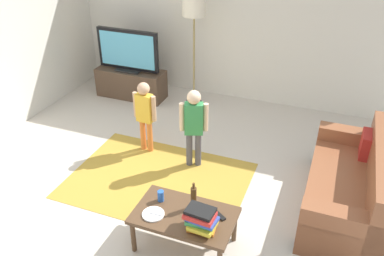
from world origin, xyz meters
TOP-DOWN VIEW (x-y plane):
  - ground at (0.00, 0.00)m, footprint 7.80×7.80m
  - wall_back at (0.00, 3.00)m, footprint 6.00×0.12m
  - area_rug at (-0.33, 0.26)m, footprint 2.20×1.60m
  - tv_stand at (-1.81, 2.30)m, footprint 1.20×0.44m
  - tv at (-1.81, 2.28)m, footprint 1.10×0.28m
  - couch at (1.93, 0.57)m, footprint 0.80×1.80m
  - floor_lamp at (-0.69, 2.45)m, footprint 0.36×0.36m
  - child_near_tv at (-0.77, 0.85)m, footprint 0.34×0.17m
  - child_center at (-0.03, 0.75)m, footprint 0.35×0.20m
  - coffee_table at (0.39, -0.62)m, footprint 1.00×0.60m
  - book_stack at (0.61, -0.74)m, footprint 0.32×0.24m
  - bottle at (0.44, -0.50)m, footprint 0.06×0.06m
  - tv_remote at (0.71, -0.52)m, footprint 0.17×0.13m
  - soda_can at (0.09, -0.52)m, footprint 0.07×0.07m
  - plate at (0.11, -0.74)m, footprint 0.22×0.22m

SIDE VIEW (x-z plane):
  - ground at x=0.00m, z-range 0.00..0.00m
  - area_rug at x=-0.33m, z-range 0.00..0.01m
  - tv_stand at x=-1.81m, z-range -0.01..0.49m
  - couch at x=1.93m, z-range -0.14..0.72m
  - coffee_table at x=0.39m, z-range 0.16..0.58m
  - plate at x=0.11m, z-range 0.42..0.44m
  - tv_remote at x=0.71m, z-range 0.42..0.44m
  - soda_can at x=0.09m, z-range 0.42..0.54m
  - book_stack at x=0.61m, z-range 0.42..0.64m
  - bottle at x=0.44m, z-range 0.40..0.70m
  - child_near_tv at x=-0.77m, z-range 0.10..1.13m
  - child_center at x=-0.03m, z-range 0.11..1.19m
  - tv at x=-1.81m, z-range 0.49..1.20m
  - wall_back at x=0.00m, z-range 0.00..2.70m
  - floor_lamp at x=-0.69m, z-range 0.65..2.43m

